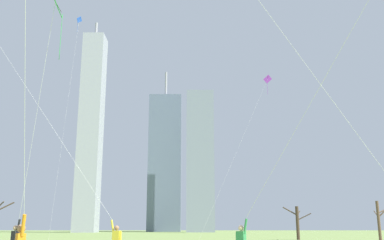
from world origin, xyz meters
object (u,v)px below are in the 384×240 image
Objects in this scene: bare_tree_leftmost at (379,219)px; kite_flyer_foreground_left_yellow at (21,104)px; kite_flyer_midfield_center_pink at (274,182)px; kite_flyer_foreground_right_orange at (76,175)px; distant_kite_drifting_right_purple at (261,95)px; kite_flyer_midfield_left_green at (24,187)px; kite_flyer_far_back_teal at (374,168)px; bare_tree_rightmost at (297,222)px; distant_kite_low_near_trees_blue at (76,42)px.

kite_flyer_foreground_left_yellow is at bearing -121.30° from bare_tree_leftmost.
kite_flyer_midfield_center_pink is 41.12m from bare_tree_leftmost.
kite_flyer_foreground_right_orange is 3.36× the size of bare_tree_leftmost.
bare_tree_leftmost is (18.84, 36.55, -0.74)m from kite_flyer_midfield_center_pink.
distant_kite_drifting_right_purple is at bearing -146.34° from bare_tree_leftmost.
kite_flyer_midfield_center_pink reaches higher than bare_tree_leftmost.
kite_flyer_far_back_teal is (13.90, -2.20, 0.53)m from kite_flyer_midfield_left_green.
bare_tree_rightmost is (17.26, 46.55, -2.17)m from kite_flyer_foreground_left_yellow.
kite_flyer_far_back_teal is at bearing -90.38° from distant_kite_drifting_right_purple.
distant_kite_drifting_right_purple is at bearing 57.98° from kite_flyer_foreground_right_orange.
kite_flyer_foreground_left_yellow is 9.17m from kite_flyer_midfield_left_green.
kite_flyer_midfield_center_pink is 0.73× the size of kite_flyer_far_back_teal.
kite_flyer_foreground_left_yellow is 1.07× the size of kite_flyer_foreground_right_orange.
bare_tree_leftmost is at bearing 62.73° from kite_flyer_midfield_center_pink.
distant_kite_low_near_trees_blue is (-9.36, 37.42, 18.04)m from kite_flyer_foreground_left_yellow.
kite_flyer_foreground_right_orange is 13.93m from kite_flyer_far_back_teal.
kite_flyer_far_back_teal is 0.56× the size of distant_kite_low_near_trees_blue.
kite_flyer_midfield_center_pink is 10.80m from kite_flyer_foreground_right_orange.
bare_tree_leftmost reaches higher than bare_tree_rightmost.
distant_kite_low_near_trees_blue reaches higher than distant_kite_drifting_right_purple.
kite_flyer_foreground_left_yellow is 12.64m from kite_flyer_far_back_teal.
kite_flyer_midfield_center_pink is 2.58× the size of bare_tree_rightmost.
distant_kite_low_near_trees_blue is 22.39m from distant_kite_drifting_right_purple.
kite_flyer_far_back_teal reaches higher than kite_flyer_midfield_left_green.
kite_flyer_midfield_center_pink is 41.80m from bare_tree_rightmost.
distant_kite_low_near_trees_blue reaches higher than bare_tree_leftmost.
distant_kite_low_near_trees_blue is at bearing 104.05° from kite_flyer_foreground_left_yellow.
kite_flyer_foreground_left_yellow is 9.35m from kite_flyer_midfield_center_pink.
distant_kite_drifting_right_purple reaches higher than kite_flyer_far_back_teal.
kite_flyer_midfield_center_pink is 0.69× the size of kite_flyer_foreground_right_orange.
bare_tree_leftmost is 1.11× the size of bare_tree_rightmost.
kite_flyer_far_back_teal reaches higher than kite_flyer_midfield_center_pink.
kite_flyer_foreground_right_orange is (-8.83, 6.14, 0.96)m from kite_flyer_midfield_center_pink.
distant_kite_low_near_trees_blue reaches higher than bare_tree_rightmost.
kite_flyer_foreground_right_orange is at bearing 98.32° from kite_flyer_foreground_left_yellow.
kite_flyer_far_back_teal is 0.86× the size of distant_kite_drifting_right_purple.
kite_flyer_midfield_center_pink is at bearing -14.27° from kite_flyer_midfield_left_green.
kite_flyer_midfield_left_green is at bearing -108.93° from kite_flyer_foreground_right_orange.
kite_flyer_midfield_center_pink is at bearing -62.40° from distant_kite_low_near_trees_blue.
distant_kite_drifting_right_purple is 21.56m from bare_tree_leftmost.
distant_kite_low_near_trees_blue is 1.54× the size of distant_kite_drifting_right_purple.
kite_flyer_midfield_left_green is (-10.06, 2.56, 0.03)m from kite_flyer_midfield_center_pink.
distant_kite_drifting_right_purple reaches higher than kite_flyer_midfield_center_pink.
kite_flyer_far_back_teal is at bearing -8.99° from kite_flyer_midfield_left_green.
distant_kite_drifting_right_purple is (0.18, 26.32, 10.86)m from kite_flyer_far_back_teal.
distant_kite_drifting_right_purple reaches higher than bare_tree_rightmost.
kite_flyer_foreground_right_orange is 0.91× the size of distant_kite_drifting_right_purple.
distant_kite_low_near_trees_blue reaches higher than kite_flyer_midfield_center_pink.
kite_flyer_midfield_left_green is at bearing 171.01° from kite_flyer_far_back_teal.
kite_flyer_midfield_left_green is 2.77× the size of bare_tree_rightmost.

